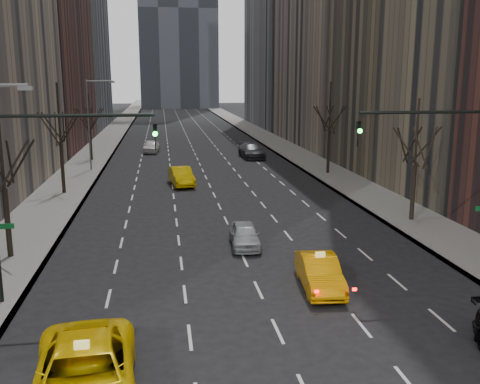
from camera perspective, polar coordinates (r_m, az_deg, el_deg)
name	(u,v)px	position (r m, az deg, el deg)	size (l,w,h in m)	color
sidewalk_left	(105,142)	(80.84, -14.18, 5.16)	(4.50, 320.00, 0.15)	slate
sidewalk_right	(270,140)	(82.06, 3.17, 5.60)	(4.50, 320.00, 0.15)	slate
tree_lw_b	(4,189)	(29.53, -23.83, 0.32)	(3.36, 3.50, 7.82)	black
tree_lw_c	(61,145)	(44.92, -18.56, 4.80)	(3.36, 3.50, 8.74)	black
tree_lw_d	(90,130)	(62.67, -15.71, 6.41)	(3.36, 3.50, 7.36)	black
tree_rw_b	(415,165)	(36.12, 18.15, 2.71)	(3.36, 3.50, 7.82)	black
tree_rw_c	(329,133)	(52.67, 9.48, 6.23)	(3.36, 3.50, 8.74)	black
traffic_mast_left	(34,173)	(22.78, -21.09, 1.88)	(6.69, 0.39, 8.00)	black
traffic_mast_right	(460,163)	(25.81, 22.41, 2.88)	(6.69, 0.39, 8.00)	black
streetlight_far	(92,115)	(55.44, -15.52, 7.88)	(2.83, 0.22, 9.00)	slate
taxi_suv	(84,377)	(16.62, -16.26, -18.43)	(2.94, 6.38, 1.77)	yellow
taxi_sedan	(320,273)	(24.23, 8.49, -8.51)	(1.56, 4.48, 1.48)	#F29A05
silver_sedan_ahead	(245,235)	(29.78, 0.52, -4.60)	(1.58, 3.92, 1.34)	#A1A3A9
far_taxi	(181,176)	(47.09, -6.28, 1.67)	(1.69, 4.85, 1.60)	yellow
far_suv_grey	(252,151)	(63.24, 1.25, 4.44)	(2.42, 5.95, 1.73)	#323338
far_car_white	(151,146)	(68.76, -9.45, 4.82)	(1.85, 4.61, 1.57)	white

